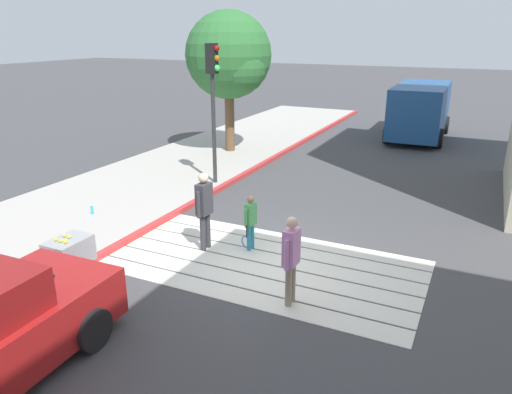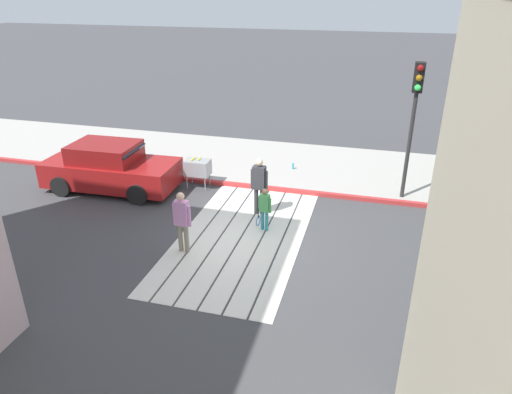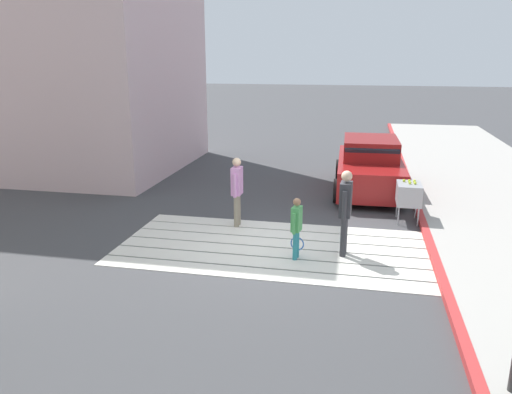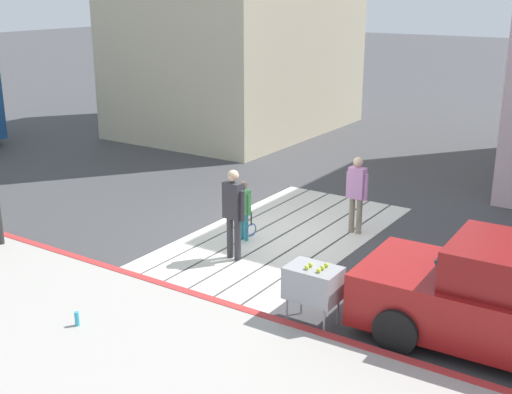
# 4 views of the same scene
# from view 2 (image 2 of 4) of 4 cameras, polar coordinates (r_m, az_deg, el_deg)

# --- Properties ---
(ground_plane) EXTENTS (120.00, 120.00, 0.00)m
(ground_plane) POSITION_cam_2_polar(r_m,az_deg,el_deg) (12.58, -1.84, -4.98)
(ground_plane) COLOR #424244
(crosswalk_stripes) EXTENTS (6.40, 3.25, 0.01)m
(crosswalk_stripes) POSITION_cam_2_polar(r_m,az_deg,el_deg) (12.57, -1.84, -4.96)
(crosswalk_stripes) COLOR silver
(crosswalk_stripes) RESTS_ON ground
(sidewalk_west) EXTENTS (4.80, 40.00, 0.12)m
(sidewalk_west) POSITION_cam_2_polar(r_m,az_deg,el_deg) (17.48, 3.49, 4.04)
(sidewalk_west) COLOR #ADA8A0
(sidewalk_west) RESTS_ON ground
(curb_painted) EXTENTS (0.16, 40.00, 0.13)m
(curb_painted) POSITION_cam_2_polar(r_m,az_deg,el_deg) (15.35, 1.67, 1.06)
(curb_painted) COLOR #BC3333
(curb_painted) RESTS_ON ground
(car_parked_near_curb) EXTENTS (2.08, 4.35, 1.57)m
(car_parked_near_curb) POSITION_cam_2_polar(r_m,az_deg,el_deg) (15.92, -17.41, 3.38)
(car_parked_near_curb) COLOR maroon
(car_parked_near_curb) RESTS_ON ground
(traffic_light_corner) EXTENTS (0.39, 0.28, 4.24)m
(traffic_light_corner) POSITION_cam_2_polar(r_m,az_deg,el_deg) (14.40, 18.90, 10.62)
(traffic_light_corner) COLOR #2D2D2D
(traffic_light_corner) RESTS_ON ground
(tennis_ball_cart) EXTENTS (0.56, 0.80, 1.02)m
(tennis_ball_cart) POSITION_cam_2_polar(r_m,az_deg,el_deg) (15.48, -7.16, 3.62)
(tennis_ball_cart) COLOR #99999E
(tennis_ball_cart) RESTS_ON ground
(water_bottle) EXTENTS (0.07, 0.07, 0.22)m
(water_bottle) POSITION_cam_2_polar(r_m,az_deg,el_deg) (16.84, 4.55, 3.80)
(water_bottle) COLOR #33A5BF
(water_bottle) RESTS_ON sidewalk_west
(pedestrian_adult_lead) EXTENTS (0.25, 0.51, 1.75)m
(pedestrian_adult_lead) POSITION_cam_2_polar(r_m,az_deg,el_deg) (13.37, 0.39, 1.79)
(pedestrian_adult_lead) COLOR #333338
(pedestrian_adult_lead) RESTS_ON ground
(pedestrian_adult_trailing) EXTENTS (0.22, 0.48, 1.64)m
(pedestrian_adult_trailing) POSITION_cam_2_polar(r_m,az_deg,el_deg) (11.64, -9.07, -2.56)
(pedestrian_adult_trailing) COLOR gray
(pedestrian_adult_trailing) RESTS_ON ground
(pedestrian_child_with_racket) EXTENTS (0.28, 0.41, 1.26)m
(pedestrian_child_with_racket) POSITION_cam_2_polar(r_m,az_deg,el_deg) (12.61, 1.03, -1.27)
(pedestrian_child_with_racket) COLOR teal
(pedestrian_child_with_racket) RESTS_ON ground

